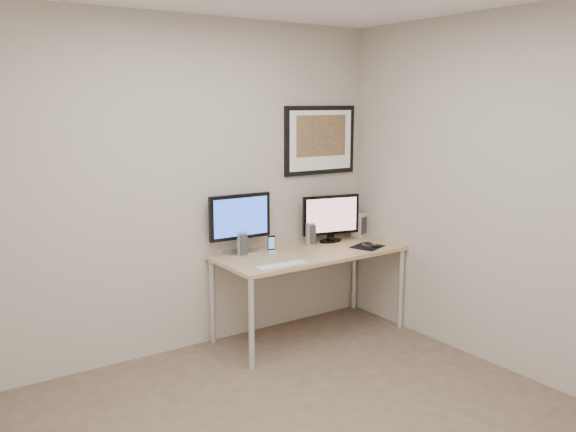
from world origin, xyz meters
name	(u,v)px	position (x,y,z in m)	size (l,w,h in m)	color
room	(266,155)	(0.00, 0.45, 1.64)	(3.60, 3.60, 3.60)	white
desk	(310,259)	(1.00, 1.35, 0.66)	(1.60, 0.70, 0.73)	#8E6744
framed_art	(320,140)	(1.35, 1.68, 1.62)	(0.75, 0.04, 0.60)	black
monitor_large	(240,221)	(0.48, 1.60, 1.00)	(0.54, 0.18, 0.49)	silver
monitor_tv	(331,217)	(1.36, 1.52, 0.95)	(0.53, 0.17, 0.42)	black
speaker_left	(242,244)	(0.45, 1.52, 0.83)	(0.08, 0.08, 0.20)	silver
speaker_right	(310,234)	(1.13, 1.52, 0.83)	(0.08, 0.08, 0.20)	silver
phone_dock	(271,244)	(0.72, 1.51, 0.80)	(0.06, 0.06, 0.14)	black
keyboard	(282,265)	(0.54, 1.08, 0.74)	(0.43, 0.12, 0.02)	silver
mousepad	(367,247)	(1.50, 1.19, 0.73)	(0.25, 0.23, 0.00)	black
mouse	(368,244)	(1.51, 1.20, 0.75)	(0.06, 0.10, 0.03)	black
remote	(372,245)	(1.55, 1.19, 0.74)	(0.04, 0.16, 0.02)	black
fan_unit	(359,225)	(1.72, 1.57, 0.83)	(0.13, 0.10, 0.20)	silver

